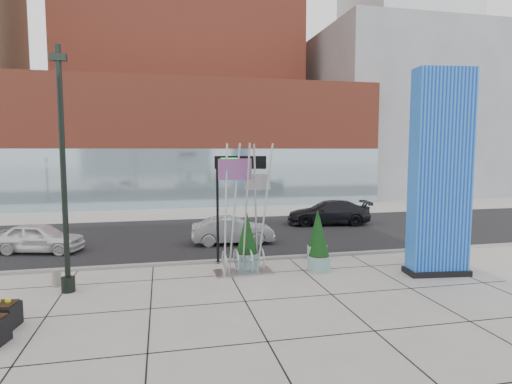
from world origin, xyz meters
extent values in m
plane|color=#9E9991|center=(0.00, 0.00, 0.00)|extent=(160.00, 160.00, 0.00)
cube|color=black|center=(0.00, 10.00, 0.01)|extent=(80.00, 12.00, 0.02)
cube|color=gray|center=(0.00, 4.00, 0.06)|extent=(80.00, 0.30, 0.12)
cube|color=brown|center=(1.00, 27.00, 5.50)|extent=(34.00, 10.00, 11.00)
cube|color=#8CA5B2|center=(1.00, 22.20, 2.50)|extent=(34.00, 0.60, 5.00)
cube|color=slate|center=(26.00, 32.00, 9.00)|extent=(20.00, 18.00, 18.00)
cube|color=#B2B7BC|center=(36.00, 48.00, 27.50)|extent=(16.00, 16.00, 55.00)
cube|color=#0D2EC6|center=(9.00, 0.39, 4.00)|extent=(2.31, 1.14, 8.00)
cube|color=black|center=(9.00, 0.39, 0.11)|extent=(2.51, 1.34, 0.22)
cylinder|color=black|center=(-4.82, 1.27, 4.18)|extent=(0.19, 0.19, 8.37)
cylinder|color=black|center=(-4.82, 1.27, 0.26)|extent=(0.46, 0.46, 0.52)
cube|color=black|center=(-4.82, 1.27, 7.95)|extent=(0.53, 0.24, 0.23)
cube|color=#B1B5B6|center=(1.54, 2.22, 0.03)|extent=(2.32, 1.22, 0.06)
cylinder|color=#B1B5B6|center=(0.82, 2.01, 2.60)|extent=(0.08, 0.08, 5.20)
cylinder|color=#B1B5B6|center=(1.23, 2.37, 2.60)|extent=(0.08, 0.08, 5.20)
cylinder|color=#B1B5B6|center=(1.65, 2.11, 2.60)|extent=(0.08, 0.08, 5.20)
cylinder|color=#B1B5B6|center=(2.11, 2.43, 2.60)|extent=(0.08, 0.08, 5.20)
cylinder|color=#B1B5B6|center=(2.37, 1.96, 2.60)|extent=(0.08, 0.08, 5.20)
torus|color=#B1B5B6|center=(0.76, 2.11, 0.50)|extent=(0.10, 0.95, 0.95)
torus|color=#B1B5B6|center=(1.28, 2.32, 0.50)|extent=(0.10, 0.95, 0.95)
torus|color=#B1B5B6|center=(1.80, 2.11, 0.50)|extent=(0.10, 0.95, 0.95)
torus|color=#B1B5B6|center=(2.32, 2.32, 0.50)|extent=(0.10, 0.95, 0.95)
cube|color=red|center=(1.23, 2.22, 4.16)|extent=(1.35, 0.21, 0.83)
cube|color=#B1B5B6|center=(2.17, 2.32, 3.64)|extent=(1.04, 0.12, 0.62)
cylinder|color=gray|center=(-5.35, 2.00, 0.31)|extent=(0.32, 0.32, 0.62)
cylinder|color=black|center=(0.74, 3.80, 2.30)|extent=(0.11, 0.11, 4.60)
cube|color=black|center=(1.72, 3.80, 4.38)|extent=(2.19, 0.57, 0.55)
cube|color=#19D833|center=(1.28, 3.68, 4.38)|extent=(0.76, 0.15, 0.38)
cylinder|color=#7CA7A7|center=(4.60, 1.80, 0.32)|extent=(0.91, 0.91, 0.63)
cylinder|color=black|center=(4.60, 1.80, 0.63)|extent=(0.83, 0.83, 0.05)
cone|color=black|center=(4.60, 1.80, 1.45)|extent=(0.82, 0.82, 1.63)
cylinder|color=#7CA7A7|center=(5.20, 3.60, 0.31)|extent=(0.90, 0.90, 0.63)
cylinder|color=black|center=(5.20, 3.60, 0.63)|extent=(0.83, 0.83, 0.05)
cone|color=black|center=(5.20, 3.60, 1.44)|extent=(0.81, 0.81, 1.62)
cylinder|color=#7CA7A7|center=(1.80, 2.75, 0.34)|extent=(0.96, 0.96, 0.67)
cylinder|color=black|center=(1.80, 2.75, 0.67)|extent=(0.88, 0.88, 0.06)
cone|color=black|center=(1.80, 2.75, 1.54)|extent=(0.86, 0.86, 1.73)
imported|color=white|center=(-7.37, 7.69, 0.71)|extent=(4.43, 2.66, 1.41)
imported|color=#9D9FA4|center=(2.00, 7.53, 0.70)|extent=(4.34, 1.74, 1.40)
imported|color=black|center=(9.11, 11.91, 0.79)|extent=(5.69, 2.99, 1.57)
camera|label=1|loc=(-1.58, -14.23, 4.92)|focal=30.00mm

